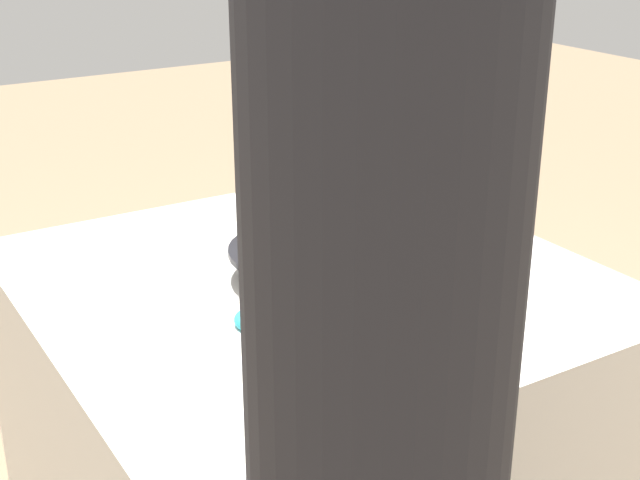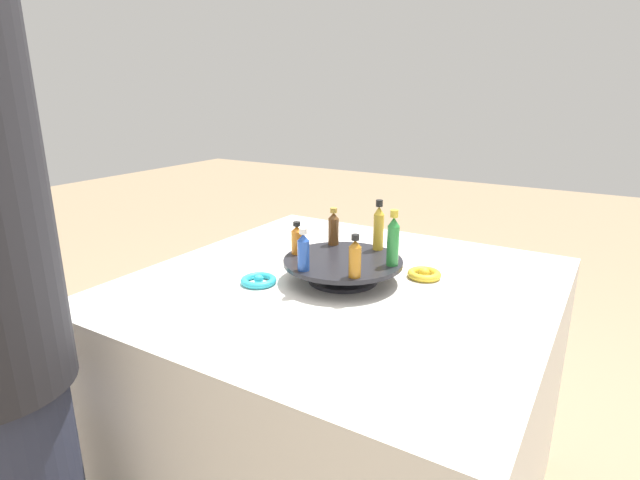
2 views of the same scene
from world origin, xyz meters
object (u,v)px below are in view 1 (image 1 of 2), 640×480
at_px(display_stand, 309,256).
at_px(ribbon_bow_gold, 348,232).
at_px(bottle_brown, 245,215).
at_px(ribbon_bow_teal, 261,319).
at_px(bottle_amber, 376,231).
at_px(bottle_blue, 324,248).
at_px(bottle_gold, 296,194).
at_px(bottle_orange, 256,244).
at_px(bottle_green, 358,199).

bearing_deg(display_stand, ribbon_bow_gold, -143.20).
distance_m(bottle_brown, ribbon_bow_teal, 0.28).
bearing_deg(bottle_amber, bottle_blue, 10.90).
height_order(bottle_amber, ribbon_bow_gold, bottle_amber).
height_order(display_stand, ribbon_bow_teal, display_stand).
distance_m(bottle_gold, bottle_brown, 0.14).
distance_m(bottle_amber, bottle_orange, 0.24).
relative_size(bottle_amber, bottle_brown, 0.97).
height_order(bottle_green, bottle_orange, bottle_green).
bearing_deg(bottle_amber, bottle_orange, -19.10).
bearing_deg(bottle_gold, bottle_orange, 40.90).
height_order(bottle_green, bottle_blue, bottle_green).
relative_size(bottle_green, ribbon_bow_gold, 1.58).
height_order(display_stand, bottle_brown, bottle_brown).
distance_m(bottle_orange, ribbon_bow_teal, 0.16).
distance_m(display_stand, bottle_orange, 0.15).
bearing_deg(bottle_green, ribbon_bow_teal, 27.25).
distance_m(bottle_amber, bottle_brown, 0.27).
bearing_deg(ribbon_bow_gold, bottle_orange, 27.25).
height_order(bottle_blue, ribbon_bow_gold, bottle_blue).
bearing_deg(ribbon_bow_gold, display_stand, 36.80).
relative_size(display_stand, bottle_orange, 3.52).
xyz_separation_m(bottle_orange, ribbon_bow_teal, (0.05, 0.11, -0.10)).
relative_size(bottle_gold, ribbon_bow_gold, 1.54).
bearing_deg(bottle_amber, ribbon_bow_gold, -111.67).
bearing_deg(display_stand, bottle_orange, 10.90).
xyz_separation_m(display_stand, bottle_gold, (-0.04, -0.13, 0.09)).
xyz_separation_m(bottle_green, bottle_brown, (0.22, -0.08, -0.02)).
bearing_deg(ribbon_bow_teal, bottle_brown, -111.67).
distance_m(display_stand, bottle_blue, 0.15).
height_order(bottle_brown, ribbon_bow_gold, bottle_brown).
distance_m(bottle_green, bottle_brown, 0.24).
distance_m(bottle_orange, bottle_blue, 0.14).
bearing_deg(bottle_orange, bottle_gold, -139.10).
bearing_deg(bottle_brown, bottle_orange, 70.90).
height_order(bottle_gold, bottle_brown, bottle_gold).
bearing_deg(ribbon_bow_teal, bottle_blue, -176.02).
bearing_deg(ribbon_bow_gold, bottle_green, 65.51).
bearing_deg(bottle_gold, bottle_brown, 10.90).
xyz_separation_m(display_stand, bottle_brown, (0.09, -0.10, 0.07)).
height_order(ribbon_bow_gold, ribbon_bow_teal, ribbon_bow_gold).
height_order(bottle_amber, bottle_gold, bottle_gold).
bearing_deg(bottle_gold, bottle_blue, 70.90).
relative_size(bottle_orange, ribbon_bow_gold, 0.98).
xyz_separation_m(bottle_brown, ribbon_bow_gold, (-0.27, -0.04, -0.10)).
height_order(bottle_orange, ribbon_bow_teal, bottle_orange).
distance_m(bottle_green, ribbon_bow_gold, 0.17).
xyz_separation_m(bottle_green, ribbon_bow_teal, (0.32, 0.16, -0.12)).
distance_m(display_stand, bottle_green, 0.16).
bearing_deg(bottle_orange, bottle_blue, 130.90).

